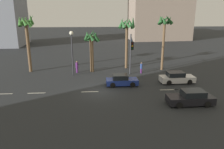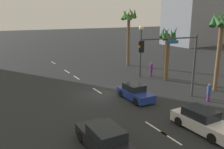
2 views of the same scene
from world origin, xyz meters
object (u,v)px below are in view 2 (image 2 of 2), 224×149
object	(u,v)px
car_2	(203,121)
pedestrian_1	(151,69)
pedestrian_0	(209,92)
car_1	(135,93)
streetlamp	(141,42)
palm_tree_1	(129,23)
car_0	(104,139)
palm_tree_0	(168,42)
traffic_signal	(176,56)
palm_tree_2	(221,29)

from	to	relation	value
car_2	pedestrian_1	xyz separation A→B (m)	(-13.24, 5.97, 0.25)
car_2	pedestrian_0	xyz separation A→B (m)	(-3.63, 4.95, 0.20)
car_1	streetlamp	world-z (taller)	streetlamp
streetlamp	palm_tree_1	bearing A→B (deg)	159.58
pedestrian_0	car_1	bearing A→B (deg)	-123.28
car_0	palm_tree_0	size ratio (longest dim) A/B	0.70
pedestrian_0	traffic_signal	bearing A→B (deg)	-130.57
car_2	palm_tree_1	size ratio (longest dim) A/B	0.51
car_0	pedestrian_1	bearing A→B (deg)	133.66
palm_tree_0	palm_tree_1	distance (m)	9.67
car_2	palm_tree_2	distance (m)	11.29
car_1	pedestrian_1	xyz separation A→B (m)	(-6.01, 6.50, 0.28)
streetlamp	pedestrian_1	distance (m)	3.78
car_1	streetlamp	distance (m)	9.05
pedestrian_0	palm_tree_0	bearing A→B (deg)	168.53
car_0	pedestrian_1	xyz separation A→B (m)	(-12.20, 12.78, 0.25)
pedestrian_1	pedestrian_0	bearing A→B (deg)	-6.07
car_1	pedestrian_1	distance (m)	8.86
traffic_signal	streetlamp	world-z (taller)	streetlamp
car_0	car_2	distance (m)	6.89
car_2	palm_tree_2	size ratio (longest dim) A/B	0.53
streetlamp	palm_tree_0	world-z (taller)	palm_tree_0
traffic_signal	pedestrian_0	distance (m)	4.38
palm_tree_0	pedestrian_0	bearing A→B (deg)	-11.47
car_0	palm_tree_2	distance (m)	16.57
streetlamp	traffic_signal	bearing A→B (deg)	-13.41
car_1	car_2	size ratio (longest dim) A/B	0.89
car_2	palm_tree_2	world-z (taller)	palm_tree_2
palm_tree_0	car_1	bearing A→B (deg)	-61.97
car_2	palm_tree_1	xyz separation A→B (m)	(-20.39, 7.07, 5.72)
palm_tree_0	palm_tree_1	world-z (taller)	palm_tree_1
palm_tree_0	palm_tree_2	xyz separation A→B (m)	(5.46, 1.72, 1.73)
car_1	car_0	bearing A→B (deg)	-45.47
streetlamp	pedestrian_1	bearing A→B (deg)	72.42
traffic_signal	palm_tree_0	bearing A→B (deg)	144.61
palm_tree_1	palm_tree_2	size ratio (longest dim) A/B	1.04
car_1	pedestrian_0	bearing A→B (deg)	56.72
car_2	streetlamp	distance (m)	14.90
car_0	pedestrian_0	size ratio (longest dim) A/B	2.75
pedestrian_0	palm_tree_1	bearing A→B (deg)	172.79
car_0	car_1	xyz separation A→B (m)	(-6.18, 6.29, -0.03)
traffic_signal	pedestrian_1	distance (m)	8.89
palm_tree_0	palm_tree_2	distance (m)	5.98
car_2	streetlamp	size ratio (longest dim) A/B	0.70
palm_tree_1	pedestrian_0	bearing A→B (deg)	-7.21
pedestrian_0	palm_tree_1	xyz separation A→B (m)	(-16.76, 2.12, 5.53)
traffic_signal	pedestrian_1	xyz separation A→B (m)	(-7.64, 3.32, -3.11)
traffic_signal	pedestrian_0	world-z (taller)	traffic_signal
car_0	car_1	bearing A→B (deg)	134.53
car_2	streetlamp	xyz separation A→B (m)	(-13.68, 4.57, 3.74)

